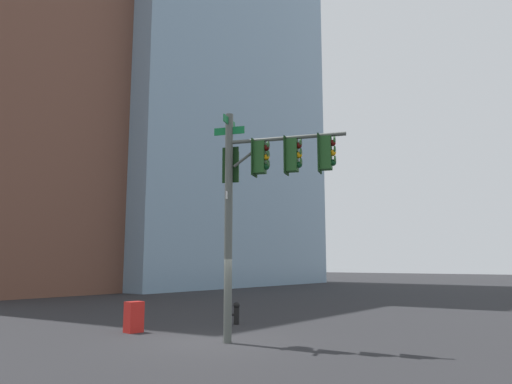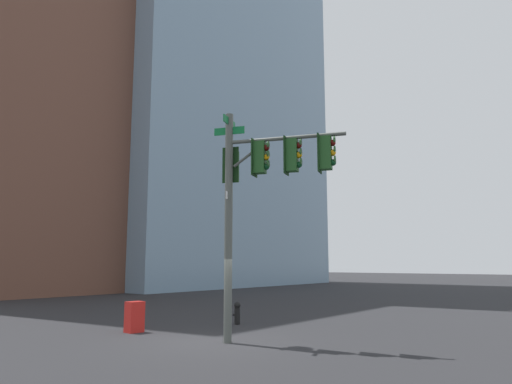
# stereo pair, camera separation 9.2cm
# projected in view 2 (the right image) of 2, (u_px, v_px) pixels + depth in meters

# --- Properties ---
(ground_plane) EXTENTS (200.00, 200.00, 0.00)m
(ground_plane) POSITION_uv_depth(u_px,v_px,m) (214.00, 342.00, 14.44)
(ground_plane) COLOR #262628
(signal_pole_assembly) EXTENTS (3.98, 1.85, 7.13)m
(signal_pole_assembly) POSITION_uv_depth(u_px,v_px,m) (259.00, 181.00, 14.81)
(signal_pole_assembly) COLOR #4C514C
(signal_pole_assembly) RESTS_ON ground_plane
(fire_hydrant) EXTENTS (0.34, 0.26, 0.87)m
(fire_hydrant) POSITION_uv_depth(u_px,v_px,m) (237.00, 312.00, 18.72)
(fire_hydrant) COLOR black
(fire_hydrant) RESTS_ON ground_plane
(newspaper_box) EXTENTS (0.48, 0.59, 1.05)m
(newspaper_box) POSITION_uv_depth(u_px,v_px,m) (134.00, 317.00, 16.59)
(newspaper_box) COLOR red
(newspaper_box) RESTS_ON ground_plane
(building_brick_nearside) EXTENTS (26.48, 20.79, 49.92)m
(building_brick_nearside) POSITION_uv_depth(u_px,v_px,m) (15.00, 29.00, 46.42)
(building_brick_nearside) COLOR brown
(building_brick_nearside) RESTS_ON ground_plane
(building_brick_midblock) EXTENTS (16.45, 15.13, 33.34)m
(building_brick_midblock) POSITION_uv_depth(u_px,v_px,m) (119.00, 153.00, 62.40)
(building_brick_midblock) COLOR #845B47
(building_brick_midblock) RESTS_ON ground_plane
(building_glass_tower) EXTENTS (26.67, 28.55, 58.18)m
(building_glass_tower) POSITION_uv_depth(u_px,v_px,m) (174.00, 49.00, 59.99)
(building_glass_tower) COLOR #7A99B2
(building_glass_tower) RESTS_ON ground_plane
(building_brick_farside) EXTENTS (22.07, 14.36, 34.83)m
(building_brick_farside) POSITION_uv_depth(u_px,v_px,m) (103.00, 155.00, 66.70)
(building_brick_farside) COLOR brown
(building_brick_farside) RESTS_ON ground_plane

